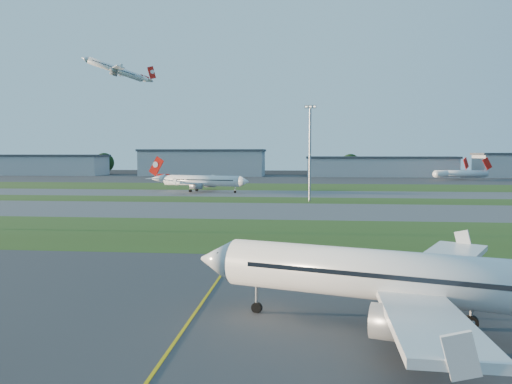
# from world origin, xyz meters

# --- Properties ---
(ground) EXTENTS (700.00, 700.00, 0.00)m
(ground) POSITION_xyz_m (0.00, 0.00, 0.00)
(ground) COLOR black
(ground) RESTS_ON ground
(apron_near) EXTENTS (300.00, 70.00, 0.01)m
(apron_near) POSITION_xyz_m (0.00, 0.00, 0.01)
(apron_near) COLOR #333335
(apron_near) RESTS_ON ground
(grass_strip_a) EXTENTS (300.00, 34.00, 0.01)m
(grass_strip_a) POSITION_xyz_m (0.00, 52.00, 0.01)
(grass_strip_a) COLOR #344918
(grass_strip_a) RESTS_ON ground
(taxiway_a) EXTENTS (300.00, 32.00, 0.01)m
(taxiway_a) POSITION_xyz_m (0.00, 85.00, 0.01)
(taxiway_a) COLOR #515154
(taxiway_a) RESTS_ON ground
(grass_strip_b) EXTENTS (300.00, 18.00, 0.01)m
(grass_strip_b) POSITION_xyz_m (0.00, 110.00, 0.01)
(grass_strip_b) COLOR #344918
(grass_strip_b) RESTS_ON ground
(taxiway_b) EXTENTS (300.00, 26.00, 0.01)m
(taxiway_b) POSITION_xyz_m (0.00, 132.00, 0.01)
(taxiway_b) COLOR #515154
(taxiway_b) RESTS_ON ground
(grass_strip_c) EXTENTS (300.00, 40.00, 0.01)m
(grass_strip_c) POSITION_xyz_m (0.00, 165.00, 0.01)
(grass_strip_c) COLOR #344918
(grass_strip_c) RESTS_ON ground
(apron_far) EXTENTS (400.00, 80.00, 0.01)m
(apron_far) POSITION_xyz_m (0.00, 225.00, 0.01)
(apron_far) COLOR #333335
(apron_far) RESTS_ON ground
(yellow_line) EXTENTS (0.25, 60.00, 0.02)m
(yellow_line) POSITION_xyz_m (5.00, 0.00, 0.00)
(yellow_line) COLOR gold
(yellow_line) RESTS_ON ground
(airliner_parked) EXTENTS (35.25, 29.68, 11.32)m
(airliner_parked) POSITION_xyz_m (22.40, 8.38, 3.98)
(airliner_parked) COLOR silver
(airliner_parked) RESTS_ON ground
(airliner_taxiing) EXTENTS (33.60, 28.16, 10.68)m
(airliner_taxiing) POSITION_xyz_m (-20.89, 136.48, 3.75)
(airliner_taxiing) COLOR silver
(airliner_taxiing) RESTS_ON ground
(airliner_departing) EXTENTS (31.40, 26.65, 10.35)m
(airliner_departing) POSITION_xyz_m (-79.70, 214.75, 54.15)
(airliner_departing) COLOR silver
(mini_jet_near) EXTENTS (22.20, 20.67, 9.48)m
(mini_jet_near) POSITION_xyz_m (84.32, 222.58, 3.28)
(mini_jet_near) COLOR silver
(mini_jet_near) RESTS_ON ground
(mini_jet_far) EXTENTS (28.43, 7.85, 9.48)m
(mini_jet_far) POSITION_xyz_m (88.70, 221.20, 3.28)
(mini_jet_far) COLOR silver
(mini_jet_far) RESTS_ON ground
(light_mast_centre) EXTENTS (3.20, 0.70, 25.80)m
(light_mast_centre) POSITION_xyz_m (15.00, 108.00, 14.81)
(light_mast_centre) COLOR gray
(light_mast_centre) RESTS_ON ground
(hangar_far_west) EXTENTS (91.80, 23.00, 12.20)m
(hangar_far_west) POSITION_xyz_m (-150.00, 255.00, 6.14)
(hangar_far_west) COLOR #A2A4AA
(hangar_far_west) RESTS_ON ground
(hangar_west) EXTENTS (71.40, 23.00, 15.20)m
(hangar_west) POSITION_xyz_m (-45.00, 255.00, 7.64)
(hangar_west) COLOR #A2A4AA
(hangar_west) RESTS_ON ground
(hangar_east) EXTENTS (81.60, 23.00, 11.20)m
(hangar_east) POSITION_xyz_m (55.00, 255.00, 5.64)
(hangar_east) COLOR #A2A4AA
(hangar_east) RESTS_ON ground
(tree_west) EXTENTS (12.10, 12.10, 13.20)m
(tree_west) POSITION_xyz_m (-110.00, 270.00, 7.14)
(tree_west) COLOR black
(tree_west) RESTS_ON ground
(tree_mid_west) EXTENTS (9.90, 9.90, 10.80)m
(tree_mid_west) POSITION_xyz_m (-20.00, 266.00, 5.84)
(tree_mid_west) COLOR black
(tree_mid_west) RESTS_ON ground
(tree_mid_east) EXTENTS (11.55, 11.55, 12.60)m
(tree_mid_east) POSITION_xyz_m (40.00, 269.00, 6.81)
(tree_mid_east) COLOR black
(tree_mid_east) RESTS_ON ground
(tree_east) EXTENTS (10.45, 10.45, 11.40)m
(tree_east) POSITION_xyz_m (115.00, 267.00, 6.16)
(tree_east) COLOR black
(tree_east) RESTS_ON ground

